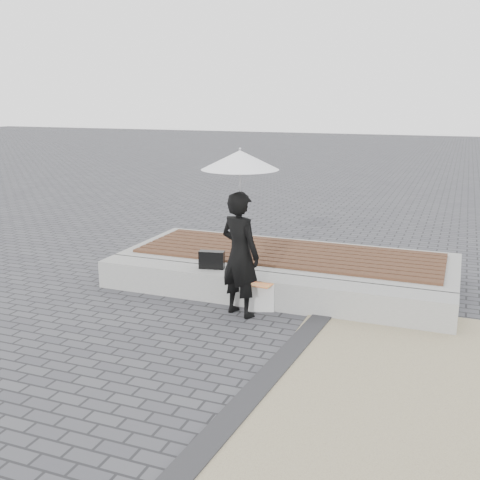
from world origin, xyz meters
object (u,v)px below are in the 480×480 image
parasol (240,160)px  handbag (212,260)px  seating_ledge (263,290)px  canvas_tote (261,297)px  woman (240,254)px

parasol → handbag: size_ratio=3.44×
seating_ledge → canvas_tote: bearing=-78.1°
seating_ledge → handbag: size_ratio=13.97×
parasol → handbag: parasol is taller
seating_ledge → handbag: bearing=174.7°
woman → canvas_tote: woman is taller
handbag → woman: bearing=-51.6°
woman → parasol: 1.20m
woman → parasol: parasol is taller
handbag → canvas_tote: (0.84, -0.31, -0.34)m
seating_ledge → parasol: parasol is taller
seating_ledge → parasol: size_ratio=4.07×
handbag → canvas_tote: bearing=-31.3°
woman → canvas_tote: size_ratio=4.32×
canvas_tote → woman: bearing=-148.5°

